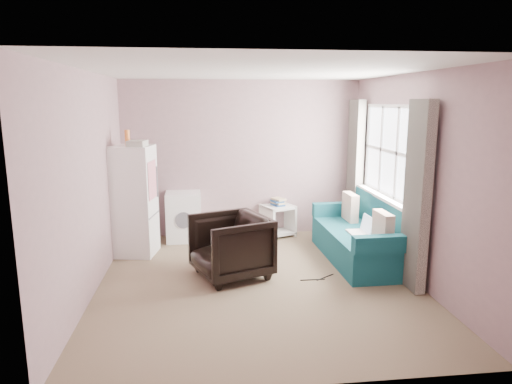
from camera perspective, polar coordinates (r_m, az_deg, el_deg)
room at (r=5.32m, az=0.42°, el=1.42°), size 3.84×4.24×2.54m
armchair at (r=5.71m, az=-3.19°, el=-6.40°), size 1.04×1.07×0.87m
fridge at (r=6.67m, az=-14.92°, el=-0.98°), size 0.63×0.62×1.78m
washing_machine at (r=7.29m, az=-9.02°, el=-2.87°), size 0.55×0.56×0.77m
side_table at (r=7.47m, az=2.73°, el=-3.25°), size 0.60×0.60×0.62m
sofa at (r=6.50m, az=13.42°, el=-5.58°), size 0.92×1.95×0.86m
window_dressing at (r=6.46m, az=15.37°, el=1.45°), size 0.17×2.62×2.18m
floor_cables at (r=5.81m, az=7.87°, el=-10.65°), size 0.46×0.19×0.01m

